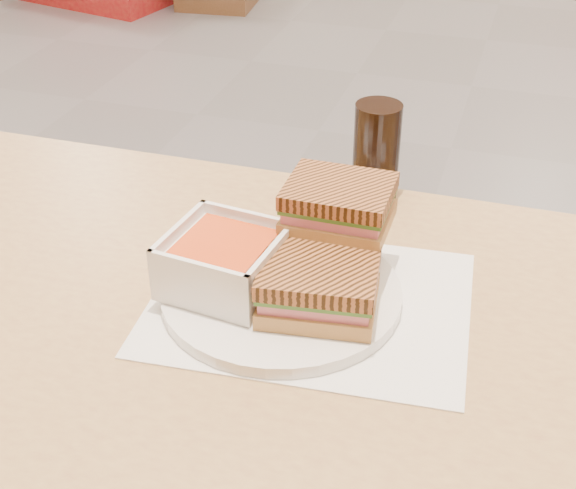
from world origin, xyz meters
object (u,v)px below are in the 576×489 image
(panini_lower, at_px, (319,287))
(cola_glass, at_px, (376,151))
(soup_bowl, at_px, (225,263))
(main_table, at_px, (195,391))
(plate, at_px, (282,293))

(panini_lower, height_order, cola_glass, cola_glass)
(soup_bowl, distance_m, panini_lower, 0.11)
(main_table, distance_m, panini_lower, 0.21)
(soup_bowl, xyz_separation_m, panini_lower, (0.11, -0.01, -0.00))
(main_table, bearing_deg, plate, 32.01)
(main_table, height_order, panini_lower, panini_lower)
(main_table, xyz_separation_m, cola_glass, (0.14, 0.32, 0.18))
(plate, height_order, panini_lower, panini_lower)
(plate, height_order, cola_glass, cola_glass)
(plate, bearing_deg, panini_lower, -24.30)
(main_table, bearing_deg, cola_glass, 67.11)
(plate, height_order, soup_bowl, soup_bowl)
(plate, relative_size, soup_bowl, 2.03)
(plate, xyz_separation_m, soup_bowl, (-0.06, -0.01, 0.04))
(main_table, relative_size, panini_lower, 8.93)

